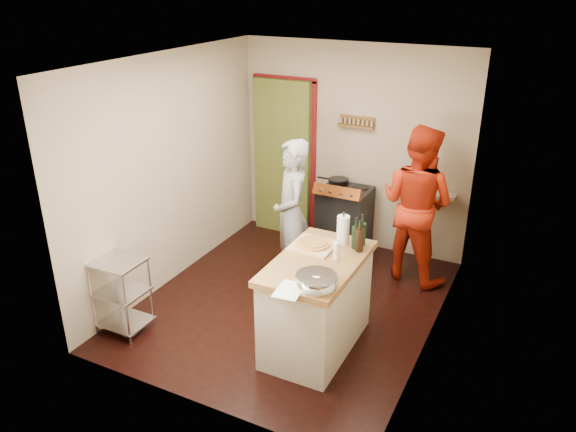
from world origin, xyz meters
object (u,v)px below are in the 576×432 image
Objects in this scene: stove at (344,220)px; person_stripe at (292,215)px; island at (317,302)px; wire_shelving at (121,292)px; person_red at (417,204)px.

person_stripe is at bearing -103.52° from stove.
island is (0.51, -2.00, 0.04)m from stove.
person_red is at bearing 46.47° from wire_shelving.
wire_shelving is 0.43× the size of person_red.
person_stripe is (-0.75, 0.98, 0.37)m from island.
wire_shelving is 1.94m from island.
person_red reaches higher than wire_shelving.
wire_shelving is 0.46× the size of person_stripe.
wire_shelving is at bearing -116.85° from stove.
island is at bearing 1.59° from person_stripe.
person_red reaches higher than person_stripe.
island is 0.80× the size of person_stripe.
person_red reaches higher than island.
stove is 2.94m from wire_shelving.
wire_shelving is 0.58× the size of island.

